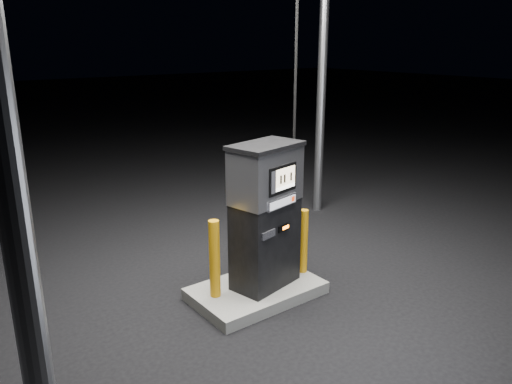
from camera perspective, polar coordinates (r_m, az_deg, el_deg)
ground at (r=6.48m, az=0.02°, el=-11.80°), size 80.00×80.00×0.00m
pump_island at (r=6.45m, az=0.02°, el=-11.22°), size 1.60×1.00×0.15m
fuel_dispenser at (r=6.09m, az=1.12°, el=-2.60°), size 1.04×0.71×3.76m
bollard_left at (r=5.99m, az=-4.76°, el=-7.63°), size 0.15×0.15×0.97m
bollard_right at (r=6.62m, az=5.44°, el=-5.62°), size 0.13×0.13×0.87m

